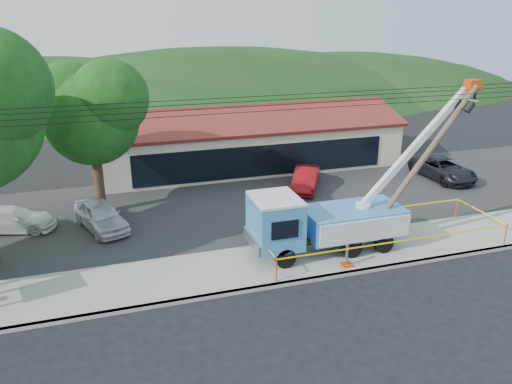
{
  "coord_description": "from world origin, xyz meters",
  "views": [
    {
      "loc": [
        -6.49,
        -15.66,
        11.3
      ],
      "look_at": [
        -0.01,
        5.0,
        3.37
      ],
      "focal_mm": 35.0,
      "sensor_mm": 36.0,
      "label": 1
    }
  ],
  "objects_px": {
    "car_red": "(305,190)",
    "leaning_pole": "(422,161)",
    "car_silver": "(103,230)",
    "utility_truck": "(323,220)",
    "car_white": "(14,232)",
    "car_dark": "(441,180)"
  },
  "relations": [
    {
      "from": "leaning_pole",
      "to": "car_white",
      "type": "distance_m",
      "value": 21.59
    },
    {
      "from": "leaning_pole",
      "to": "car_dark",
      "type": "xyz_separation_m",
      "value": [
        7.92,
        8.23,
        -4.42
      ]
    },
    {
      "from": "leaning_pole",
      "to": "car_silver",
      "type": "height_order",
      "value": "leaning_pole"
    },
    {
      "from": "car_red",
      "to": "leaning_pole",
      "type": "bearing_deg",
      "value": -47.83
    },
    {
      "from": "utility_truck",
      "to": "car_silver",
      "type": "bearing_deg",
      "value": 149.71
    },
    {
      "from": "car_red",
      "to": "car_dark",
      "type": "bearing_deg",
      "value": 24.3
    },
    {
      "from": "utility_truck",
      "to": "car_red",
      "type": "height_order",
      "value": "utility_truck"
    },
    {
      "from": "car_silver",
      "to": "car_red",
      "type": "relative_size",
      "value": 1.02
    },
    {
      "from": "leaning_pole",
      "to": "car_dark",
      "type": "distance_m",
      "value": 12.25
    },
    {
      "from": "leaning_pole",
      "to": "utility_truck",
      "type": "bearing_deg",
      "value": 174.33
    },
    {
      "from": "car_red",
      "to": "car_dark",
      "type": "height_order",
      "value": "car_dark"
    },
    {
      "from": "leaning_pole",
      "to": "car_dark",
      "type": "height_order",
      "value": "leaning_pole"
    },
    {
      "from": "car_silver",
      "to": "car_white",
      "type": "bearing_deg",
      "value": 145.05
    },
    {
      "from": "utility_truck",
      "to": "car_white",
      "type": "bearing_deg",
      "value": 154.15
    },
    {
      "from": "utility_truck",
      "to": "leaning_pole",
      "type": "bearing_deg",
      "value": -5.67
    },
    {
      "from": "utility_truck",
      "to": "car_dark",
      "type": "xyz_separation_m",
      "value": [
        12.76,
        7.75,
        -1.77
      ]
    },
    {
      "from": "utility_truck",
      "to": "car_white",
      "type": "height_order",
      "value": "utility_truck"
    },
    {
      "from": "utility_truck",
      "to": "car_white",
      "type": "xyz_separation_m",
      "value": [
        -14.86,
        7.2,
        -1.77
      ]
    },
    {
      "from": "utility_truck",
      "to": "car_red",
      "type": "xyz_separation_m",
      "value": [
        2.75,
        8.62,
        -1.77
      ]
    },
    {
      "from": "utility_truck",
      "to": "car_silver",
      "type": "distance_m",
      "value": 12.05
    },
    {
      "from": "car_red",
      "to": "car_white",
      "type": "bearing_deg",
      "value": -146.12
    },
    {
      "from": "car_silver",
      "to": "car_red",
      "type": "height_order",
      "value": "car_silver"
    }
  ]
}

